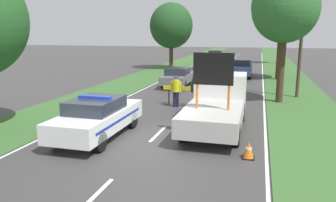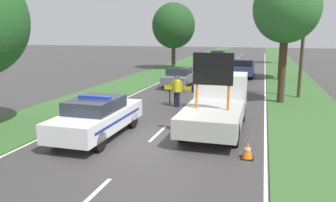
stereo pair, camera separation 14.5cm
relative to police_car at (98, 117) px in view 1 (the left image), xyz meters
name	(u,v)px [view 1 (the left image)]	position (x,y,z in m)	size (l,w,h in m)	color
ground_plane	(151,141)	(2.06, 0.04, -0.78)	(160.00, 160.00, 0.00)	#3D3A3A
lane_markings	(218,75)	(2.06, 19.95, -0.77)	(8.16, 71.62, 0.01)	silver
grass_verge_left	(157,72)	(-3.93, 20.04, -0.76)	(3.73, 120.00, 0.03)	#38602D
grass_verge_right	(286,77)	(8.06, 20.04, -0.76)	(3.73, 120.00, 0.03)	#38602D
police_car	(98,117)	(0.00, 0.00, 0.00)	(1.82, 4.72, 1.60)	white
work_truck	(217,103)	(4.13, 2.53, 0.24)	(2.13, 5.46, 3.16)	white
road_barrier	(192,90)	(2.30, 6.29, 0.06)	(3.17, 0.08, 1.01)	black
police_officer	(176,89)	(1.57, 5.75, 0.19)	(0.58, 0.37, 1.62)	#191E38
pedestrian_civilian	(196,90)	(2.64, 5.77, 0.17)	(0.58, 0.37, 1.62)	#232326
traffic_cone_near_police	(128,104)	(-0.61, 4.47, -0.47)	(0.46, 0.46, 0.63)	black
traffic_cone_centre_front	(249,150)	(5.54, -0.70, -0.51)	(0.39, 0.39, 0.55)	black
queued_car_suv_grey	(178,77)	(0.06, 12.29, -0.07)	(1.72, 4.13, 1.37)	slate
queued_car_hatch_blue	(241,68)	(4.23, 18.84, 0.03)	(1.75, 4.34, 1.57)	navy
queued_car_van_white	(207,61)	(0.10, 25.52, 0.00)	(1.81, 4.50, 1.52)	silver
queued_car_wagon_maroon	(215,56)	(0.18, 32.21, 0.08)	(1.76, 4.64, 1.65)	maroon
roadside_tree_near_left	(171,26)	(-3.50, 23.68, 3.79)	(4.55, 4.55, 6.98)	#42301E
roadside_tree_near_right	(285,9)	(6.89, 8.39, 4.33)	(3.53, 3.53, 7.00)	#42301E
roadside_tree_mid_right	(282,21)	(8.15, 33.11, 4.52)	(2.91, 2.91, 6.90)	#42301E
roadside_tree_far_left	(283,6)	(7.27, 18.01, 5.15)	(4.94, 4.94, 8.55)	#42301E
utility_pole	(302,26)	(8.01, 10.20, 3.45)	(1.20, 0.20, 8.23)	#473828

